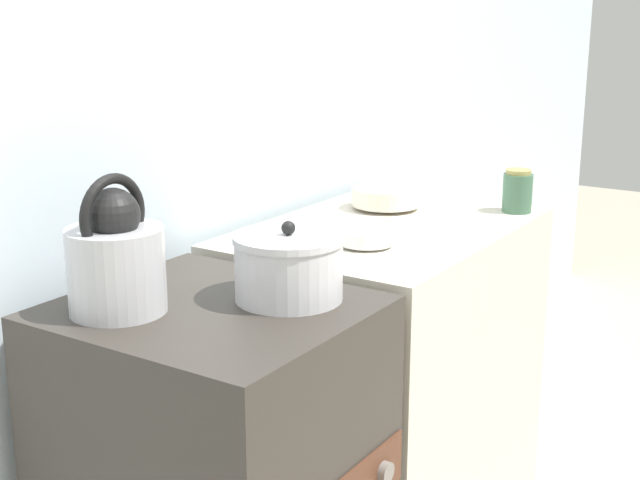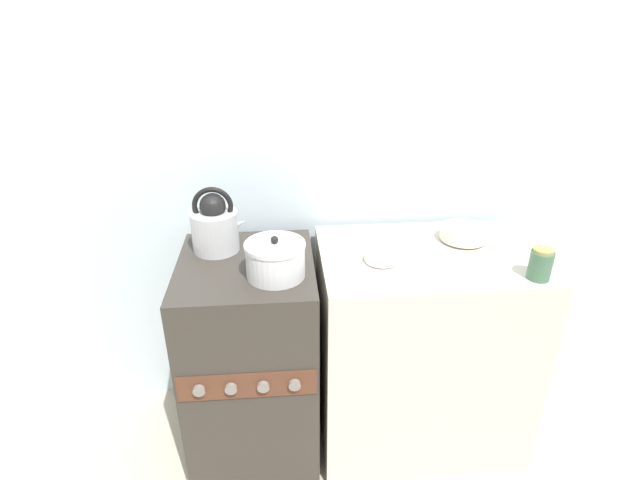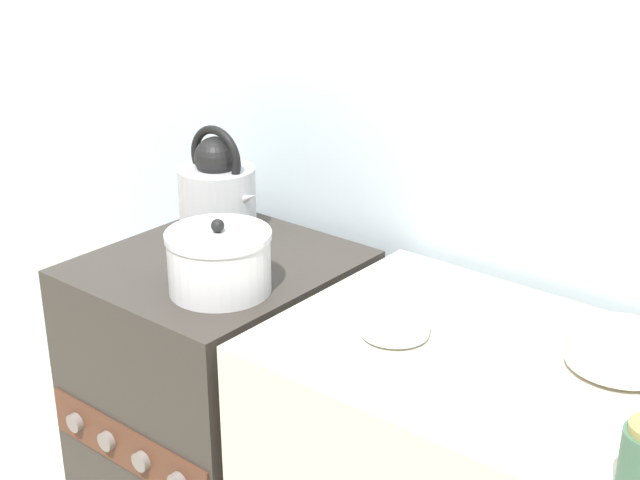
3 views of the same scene
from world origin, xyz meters
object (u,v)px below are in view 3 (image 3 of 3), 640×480
at_px(small_ceramic_bowl, 395,325).
at_px(cooking_pot, 219,261).
at_px(kettle, 218,192).
at_px(enamel_bowl, 622,350).
at_px(stove, 224,432).

bearing_deg(small_ceramic_bowl, cooking_pot, -171.89).
bearing_deg(kettle, enamel_bowl, -1.11).
bearing_deg(enamel_bowl, stove, -173.13).
bearing_deg(stove, kettle, 132.54).
relative_size(kettle, enamel_bowl, 1.40).
distance_m(cooking_pot, enamel_bowl, 0.80).
xyz_separation_m(kettle, cooking_pot, (0.23, -0.23, -0.04)).
bearing_deg(enamel_bowl, cooking_pot, -164.81).
height_order(stove, kettle, kettle).
relative_size(stove, enamel_bowl, 4.79).
relative_size(cooking_pot, small_ceramic_bowl, 1.70).
bearing_deg(small_ceramic_bowl, stove, 175.04).
height_order(stove, enamel_bowl, enamel_bowl).
bearing_deg(kettle, stove, -47.46).
xyz_separation_m(cooking_pot, enamel_bowl, (0.77, 0.21, -0.03)).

